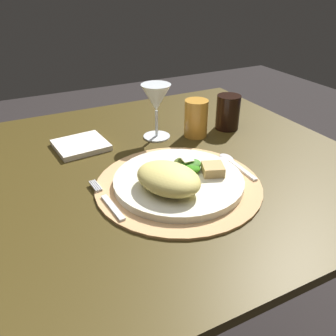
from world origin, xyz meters
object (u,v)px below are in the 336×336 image
at_px(napkin, 81,145).
at_px(amber_tumbler, 196,118).
at_px(fork, 108,201).
at_px(spoon, 231,162).
at_px(dark_tumbler, 228,112).
at_px(wine_glass, 156,100).
at_px(dinner_plate, 178,181).
at_px(dining_table, 134,220).

relative_size(napkin, amber_tumbler, 1.25).
height_order(fork, spoon, spoon).
distance_m(napkin, dark_tumbler, 0.43).
xyz_separation_m(fork, wine_glass, (0.23, 0.25, 0.10)).
bearing_deg(napkin, fork, -94.14).
distance_m(wine_glass, dark_tumbler, 0.22).
relative_size(dinner_plate, dark_tumbler, 2.82).
bearing_deg(wine_glass, dark_tumbler, -9.61).
height_order(dining_table, spoon, spoon).
relative_size(spoon, wine_glass, 0.93).
distance_m(dinner_plate, wine_glass, 0.28).
relative_size(napkin, dark_tumbler, 1.30).
distance_m(dinner_plate, napkin, 0.32).
xyz_separation_m(napkin, dark_tumbler, (0.42, -0.07, 0.04)).
bearing_deg(amber_tumbler, fork, -147.27).
bearing_deg(dark_tumbler, dinner_plate, -142.01).
height_order(dinner_plate, fork, dinner_plate).
distance_m(fork, dark_tumbler, 0.49).
bearing_deg(fork, spoon, 4.39).
bearing_deg(spoon, fork, -175.61).
height_order(wine_glass, amber_tumbler, wine_glass).
bearing_deg(amber_tumbler, spoon, -93.34).
distance_m(dinner_plate, dark_tumbler, 0.36).
bearing_deg(dining_table, dinner_plate, -62.83).
bearing_deg(fork, wine_glass, 47.91).
bearing_deg(napkin, wine_glass, -8.14).
xyz_separation_m(fork, dark_tumbler, (0.44, 0.22, 0.04)).
height_order(napkin, amber_tumbler, amber_tumbler).
height_order(dinner_plate, wine_glass, wine_glass).
distance_m(fork, napkin, 0.28).
height_order(dining_table, wine_glass, wine_glass).
bearing_deg(wine_glass, dinner_plate, -105.02).
bearing_deg(spoon, dark_tumbler, 57.78).
distance_m(dining_table, dinner_plate, 0.21).
relative_size(wine_glass, dark_tumbler, 1.51).
relative_size(dining_table, amber_tumbler, 10.79).
height_order(wine_glass, dark_tumbler, wine_glass).
xyz_separation_m(fork, amber_tumbler, (0.33, 0.21, 0.04)).
xyz_separation_m(dinner_plate, napkin, (-0.14, 0.28, -0.01)).
bearing_deg(amber_tumbler, dining_table, -157.78).
distance_m(dining_table, fork, 0.22).
xyz_separation_m(dinner_plate, spoon, (0.16, 0.03, -0.01)).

